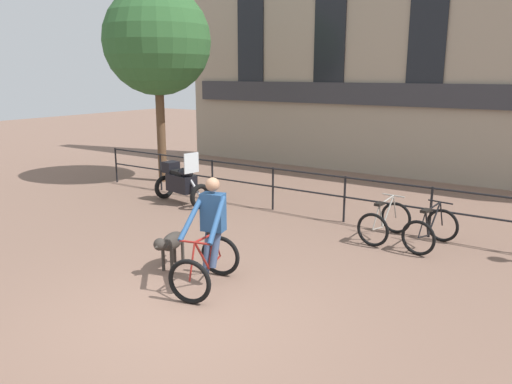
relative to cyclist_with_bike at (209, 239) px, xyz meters
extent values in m
plane|color=#7A5B4C|center=(0.32, -0.87, -0.76)|extent=(60.00, 60.00, 0.00)
cylinder|color=black|center=(-7.18, 4.33, -0.24)|extent=(0.05, 0.05, 1.05)
cylinder|color=black|center=(-5.30, 4.33, -0.24)|extent=(0.05, 0.05, 1.05)
cylinder|color=black|center=(-3.43, 4.33, -0.24)|extent=(0.05, 0.05, 1.05)
cylinder|color=black|center=(-1.55, 4.33, -0.24)|extent=(0.05, 0.05, 1.05)
cylinder|color=black|center=(0.32, 4.33, -0.24)|extent=(0.05, 0.05, 1.05)
cylinder|color=black|center=(2.20, 4.33, -0.24)|extent=(0.05, 0.05, 1.05)
cylinder|color=black|center=(0.32, 4.33, 0.26)|extent=(15.00, 0.04, 0.04)
cylinder|color=black|center=(0.32, 4.33, -0.19)|extent=(15.00, 0.04, 0.04)
cube|color=gray|center=(0.32, 10.13, 3.81)|extent=(18.00, 0.60, 9.14)
cube|color=#333338|center=(0.32, 9.77, 1.84)|extent=(17.10, 0.12, 0.70)
cube|color=black|center=(-5.98, 9.80, 4.26)|extent=(1.10, 0.06, 5.12)
cube|color=black|center=(-2.83, 9.80, 4.26)|extent=(1.10, 0.06, 5.12)
cube|color=black|center=(0.32, 9.80, 4.26)|extent=(1.10, 0.06, 5.12)
torus|color=black|center=(0.17, -0.67, -0.42)|extent=(0.68, 0.24, 0.68)
torus|color=black|center=(-0.10, 0.40, -0.42)|extent=(0.68, 0.24, 0.68)
cylinder|color=maroon|center=(0.06, -0.25, -0.19)|extent=(0.16, 0.48, 0.60)
cylinder|color=maroon|center=(-0.02, 0.07, -0.22)|extent=(0.09, 0.23, 0.52)
cylinder|color=maroon|center=(0.04, -0.15, 0.07)|extent=(0.20, 0.65, 0.10)
cylinder|color=maroon|center=(-0.05, 0.19, -0.45)|extent=(0.14, 0.44, 0.08)
cylinder|color=maroon|center=(-0.07, 0.28, -0.19)|extent=(0.09, 0.26, 0.47)
cylinder|color=maroon|center=(0.15, -0.57, -0.16)|extent=(0.08, 0.23, 0.54)
cylinder|color=maroon|center=(0.12, -0.47, 0.10)|extent=(0.47, 0.15, 0.03)
cube|color=black|center=(-0.04, 0.17, 0.06)|extent=(0.18, 0.26, 0.05)
cube|color=navy|center=(-0.04, 0.17, 0.39)|extent=(0.40, 0.30, 0.60)
sphere|color=#A87A5B|center=(-0.04, 0.17, 0.83)|extent=(0.22, 0.22, 0.22)
cylinder|color=navy|center=(-0.16, -0.21, 0.37)|extent=(0.19, 0.72, 0.60)
cylinder|color=navy|center=(0.24, -0.10, 0.37)|extent=(0.31, 0.70, 0.60)
cylinder|color=#384766|center=(-0.09, 0.05, -0.25)|extent=(0.21, 0.32, 0.69)
cylinder|color=#384766|center=(0.05, 0.09, -0.19)|extent=(0.15, 0.32, 0.58)
ellipsoid|color=#332D28|center=(-1.00, 0.23, -0.29)|extent=(0.39, 0.65, 0.29)
cylinder|color=#332D28|center=(-0.94, 0.00, -0.27)|extent=(0.19, 0.19, 0.17)
sphere|color=#332D28|center=(-0.89, -0.17, -0.21)|extent=(0.20, 0.20, 0.20)
cone|color=#332D28|center=(-0.87, -0.26, -0.23)|extent=(0.14, 0.15, 0.11)
cylinder|color=#332D28|center=(-1.09, 0.59, -0.24)|extent=(0.10, 0.21, 0.11)
cylinder|color=#332D28|center=(-1.03, 0.02, -0.56)|extent=(0.06, 0.06, 0.41)
cylinder|color=#332D28|center=(-0.87, 0.06, -0.56)|extent=(0.06, 0.06, 0.41)
cylinder|color=#332D28|center=(-1.12, 0.40, -0.56)|extent=(0.06, 0.06, 0.41)
cylinder|color=#332D28|center=(-0.97, 0.44, -0.56)|extent=(0.06, 0.06, 0.41)
torus|color=black|center=(-3.08, 3.42, -0.45)|extent=(0.22, 0.63, 0.62)
torus|color=black|center=(-4.53, 3.67, -0.45)|extent=(0.22, 0.63, 0.62)
cube|color=black|center=(-3.81, 3.55, -0.23)|extent=(0.86, 0.53, 0.44)
ellipsoid|color=black|center=(-3.63, 3.52, 0.07)|extent=(0.53, 0.40, 0.24)
cube|color=black|center=(-3.91, 3.57, 0.04)|extent=(0.60, 0.39, 0.10)
cylinder|color=#B2B2B7|center=(-3.27, 3.45, -0.27)|extent=(0.42, 0.13, 0.41)
cube|color=silver|center=(-3.39, 3.47, 0.34)|extent=(0.11, 0.44, 0.50)
cube|color=black|center=(-4.22, 3.62, 0.13)|extent=(0.38, 0.41, 0.28)
torus|color=black|center=(1.54, 4.21, -0.43)|extent=(0.66, 0.12, 0.66)
torus|color=black|center=(1.44, 3.16, -0.43)|extent=(0.66, 0.12, 0.66)
cylinder|color=#9E998E|center=(1.50, 3.80, -0.20)|extent=(0.07, 0.47, 0.58)
cylinder|color=#9E998E|center=(1.47, 3.48, -0.24)|extent=(0.05, 0.22, 0.51)
cylinder|color=#9E998E|center=(1.49, 3.70, 0.05)|extent=(0.09, 0.63, 0.10)
cylinder|color=#9E998E|center=(1.46, 3.37, -0.46)|extent=(0.06, 0.42, 0.07)
cylinder|color=#9E998E|center=(1.45, 3.28, -0.21)|extent=(0.05, 0.25, 0.46)
cylinder|color=#9E998E|center=(1.53, 4.11, -0.18)|extent=(0.05, 0.21, 0.52)
cylinder|color=#9E998E|center=(1.52, 4.02, 0.08)|extent=(0.48, 0.07, 0.03)
cube|color=black|center=(1.46, 3.39, 0.03)|extent=(0.14, 0.25, 0.05)
torus|color=black|center=(2.47, 4.20, -0.43)|extent=(0.66, 0.16, 0.66)
torus|color=black|center=(2.31, 3.16, -0.43)|extent=(0.66, 0.16, 0.66)
cylinder|color=black|center=(2.41, 3.80, -0.20)|extent=(0.11, 0.47, 0.58)
cylinder|color=black|center=(2.36, 3.49, -0.24)|extent=(0.07, 0.22, 0.51)
cylinder|color=black|center=(2.39, 3.70, 0.05)|extent=(0.13, 0.63, 0.10)
cylinder|color=black|center=(2.34, 3.37, -0.46)|extent=(0.09, 0.42, 0.07)
cylinder|color=black|center=(2.33, 3.28, -0.21)|extent=(0.06, 0.25, 0.46)
cylinder|color=black|center=(2.46, 4.11, -0.18)|extent=(0.06, 0.21, 0.52)
cylinder|color=black|center=(2.44, 4.02, 0.08)|extent=(0.48, 0.10, 0.03)
cube|color=black|center=(2.34, 3.39, 0.03)|extent=(0.16, 0.26, 0.05)
cylinder|color=brown|center=(-6.14, 5.26, 0.89)|extent=(0.26, 0.26, 3.30)
sphere|color=#2D5B2D|center=(-6.14, 5.26, 3.40)|extent=(3.14, 3.14, 3.14)
camera|label=1|loc=(4.69, -5.65, 2.49)|focal=35.00mm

